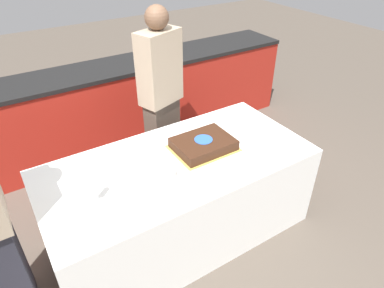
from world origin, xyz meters
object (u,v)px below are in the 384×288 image
(wine_glass, at_px, (93,186))
(person_cutting_cake, at_px, (161,100))
(cake, at_px, (203,144))
(plate_stack, at_px, (160,174))

(wine_glass, bearing_deg, person_cutting_cake, 42.01)
(cake, distance_m, person_cutting_cake, 0.67)
(plate_stack, relative_size, person_cutting_cake, 0.13)
(wine_glass, bearing_deg, cake, 8.38)
(plate_stack, height_order, person_cutting_cake, person_cutting_cake)
(wine_glass, bearing_deg, plate_stack, 0.64)
(wine_glass, relative_size, person_cutting_cake, 0.12)
(cake, xyz_separation_m, wine_glass, (-0.88, -0.13, 0.09))
(wine_glass, distance_m, person_cutting_cake, 1.19)
(cake, height_order, person_cutting_cake, person_cutting_cake)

